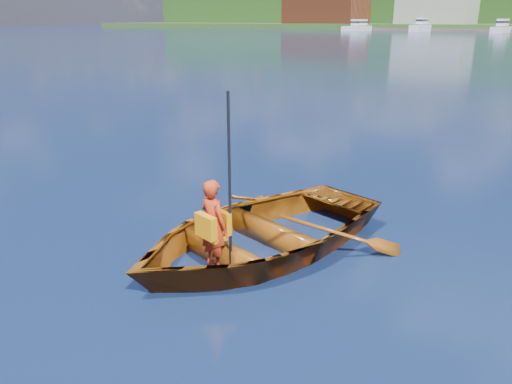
{
  "coord_description": "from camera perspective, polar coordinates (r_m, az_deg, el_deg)",
  "views": [
    {
      "loc": [
        3.35,
        -5.59,
        3.12
      ],
      "look_at": [
        -0.5,
        -0.32,
        0.87
      ],
      "focal_mm": 35.0,
      "sensor_mm": 36.0,
      "label": 1
    }
  ],
  "objects": [
    {
      "name": "ground",
      "position": [
        7.22,
        4.77,
        -6.63
      ],
      "size": [
        600.0,
        600.0,
        0.0
      ],
      "color": "#172549",
      "rests_on": "ground"
    },
    {
      "name": "child_paddler",
      "position": [
        6.29,
        -4.86,
        -3.67
      ],
      "size": [
        0.48,
        0.39,
        2.25
      ],
      "color": "red",
      "rests_on": "ground"
    },
    {
      "name": "rowboat",
      "position": [
        7.09,
        0.27,
        -4.55
      ],
      "size": [
        3.77,
        4.69,
        0.86
      ],
      "color": "brown",
      "rests_on": "ground"
    }
  ]
}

